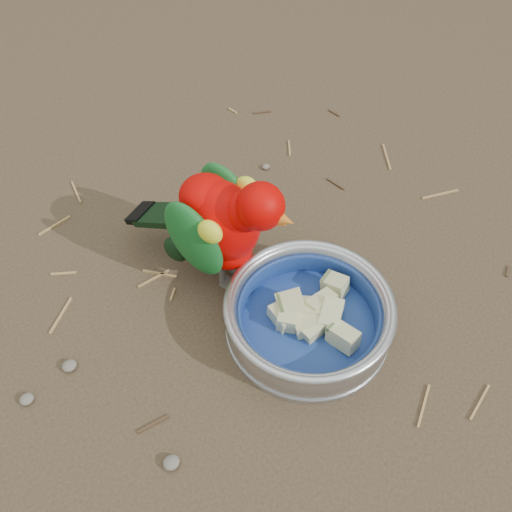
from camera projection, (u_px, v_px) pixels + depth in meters
ground at (245, 355)px, 0.75m from camera, size 60.00×60.00×0.00m
food_bowl at (307, 326)px, 0.77m from camera, size 0.22×0.22×0.02m
bowl_wall at (309, 314)px, 0.75m from camera, size 0.22×0.22×0.04m
fruit_wedges at (308, 317)px, 0.76m from camera, size 0.13×0.13×0.03m
lory_parrot at (222, 230)px, 0.77m from camera, size 0.20×0.26×0.19m
ground_debris at (202, 313)px, 0.79m from camera, size 0.90×0.80×0.01m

